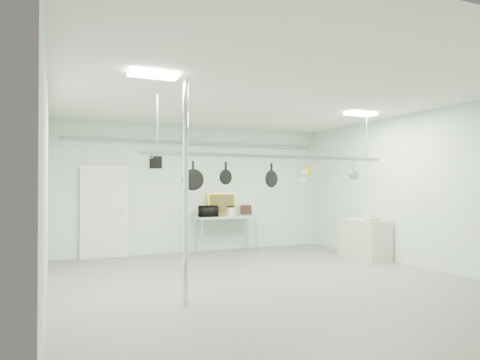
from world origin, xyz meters
name	(u,v)px	position (x,y,z in m)	size (l,w,h in m)	color
floor	(272,284)	(0.00, 0.00, 0.00)	(8.00, 8.00, 0.00)	gray
ceiling	(272,97)	(0.00, 0.00, 3.19)	(7.00, 8.00, 0.02)	silver
back_wall	(198,189)	(0.00, 3.99, 1.60)	(7.00, 0.02, 3.20)	silver
right_wall	(423,189)	(3.49, 0.00, 1.60)	(0.02, 8.00, 3.20)	silver
door	(105,212)	(-2.30, 3.94, 1.05)	(1.10, 0.10, 2.20)	silver
wall_vent	(156,162)	(-1.10, 3.97, 2.25)	(0.30, 0.04, 0.30)	black
conduit_pipe	(199,143)	(0.00, 3.90, 2.75)	(0.07, 0.07, 6.60)	gray
chrome_pole	(186,191)	(-1.70, -0.60, 1.60)	(0.08, 0.08, 3.20)	silver
prep_table	(226,219)	(0.60, 3.60, 0.83)	(1.60, 0.70, 0.91)	#A9C7B9
side_cabinet	(364,239)	(3.15, 1.40, 0.45)	(0.60, 1.20, 0.90)	beige
pot_rack	(274,155)	(0.20, 0.30, 2.23)	(4.80, 0.06, 1.00)	#B7B7BC
light_panel_left	(154,75)	(-2.20, -0.80, 3.16)	(0.65, 0.30, 0.05)	white
light_panel_right	(361,114)	(2.40, 0.60, 3.16)	(0.65, 0.30, 0.05)	white
microwave	(208,211)	(0.14, 3.60, 1.04)	(0.49, 0.33, 0.27)	black
coffee_canister	(231,212)	(0.70, 3.49, 1.02)	(0.18, 0.18, 0.22)	silver
painting_large	(222,204)	(0.61, 3.90, 1.20)	(0.78, 0.05, 0.58)	gold
painting_small	(246,210)	(1.31, 3.90, 1.03)	(0.30, 0.04, 0.25)	black
fruit_bowl	(372,218)	(3.14, 1.12, 0.95)	(0.37, 0.37, 0.09)	white
skillet_left	(193,175)	(-1.31, 0.30, 1.85)	(0.35, 0.06, 0.47)	black
skillet_mid	(226,173)	(-0.73, 0.30, 1.90)	(0.26, 0.06, 0.37)	black
skillet_right	(271,174)	(0.15, 0.30, 1.88)	(0.31, 0.06, 0.41)	black
whisk	(304,173)	(0.84, 0.30, 1.90)	(0.21, 0.21, 0.36)	#A8A9AD
grater	(309,170)	(0.95, 0.30, 1.97)	(0.10, 0.02, 0.24)	gold
saucepan	(354,172)	(1.98, 0.30, 1.94)	(0.17, 0.09, 0.30)	#B0AFB4
fruit_cluster	(372,216)	(3.14, 1.12, 0.99)	(0.24, 0.24, 0.09)	maroon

